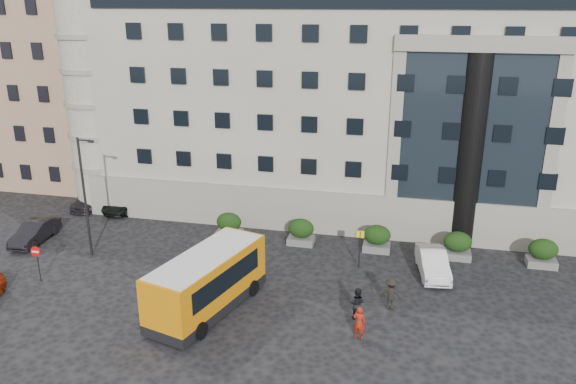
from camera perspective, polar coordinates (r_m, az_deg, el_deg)
name	(u,v)px	position (r m, az deg, el deg)	size (l,w,h in m)	color
ground	(253,297)	(32.62, -3.54, -10.59)	(120.00, 120.00, 0.00)	black
civic_building	(389,86)	(49.73, 10.23, 10.54)	(44.00, 24.00, 18.00)	gray
entrance_column	(470,153)	(38.88, 17.99, 3.80)	(1.80, 1.80, 13.00)	black
apartment_near	(62,68)	(57.40, -21.96, 11.60)	(14.00, 14.00, 20.00)	#997659
apartment_far	(126,42)	(74.21, -16.17, 14.39)	(13.00, 13.00, 22.00)	brown
hedge_a	(229,225)	(40.01, -6.00, -3.36)	(1.80, 1.26, 1.84)	#60605E
hedge_b	(301,231)	(38.75, 1.33, -4.02)	(1.80, 1.26, 1.84)	#60605E
hedge_c	(377,238)	(38.17, 9.03, -4.64)	(1.80, 1.26, 1.84)	#60605E
hedge_d	(457,245)	(38.29, 16.84, -5.18)	(1.80, 1.26, 1.84)	#60605E
hedge_e	(543,253)	(39.11, 24.47, -5.62)	(1.80, 1.26, 1.84)	#60605E
street_lamp	(85,193)	(38.09, -19.92, -0.09)	(1.16, 0.18, 8.00)	#262628
bus_stop_sign	(360,243)	(35.34, 7.31, -5.13)	(0.50, 0.08, 2.52)	#262628
no_entry_sign	(37,257)	(36.58, -24.16, -6.02)	(0.64, 0.16, 2.32)	#262628
minibus	(207,280)	(30.84, -8.21, -8.83)	(4.70, 8.24, 3.25)	orange
red_truck	(136,183)	(48.53, -15.19, 0.90)	(3.74, 6.05, 3.03)	maroon
parked_car_b	(35,232)	(42.98, -24.33, -3.72)	(1.53, 4.39, 1.45)	black
parked_car_c	(91,199)	(48.48, -19.40, -0.67)	(1.83, 4.51, 1.31)	black
parked_car_d	(126,202)	(46.86, -16.13, -1.00)	(2.15, 4.65, 1.29)	black
white_taxi	(433,263)	(35.85, 14.49, -6.98)	(1.60, 4.58, 1.51)	white
pedestrian_a	(359,323)	(28.81, 7.24, -13.02)	(0.65, 0.43, 1.78)	maroon
pedestrian_b	(357,303)	(30.39, 7.02, -11.17)	(0.87, 0.68, 1.78)	black
pedestrian_c	(391,294)	(31.47, 10.44, -10.14)	(1.21, 0.69, 1.87)	black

